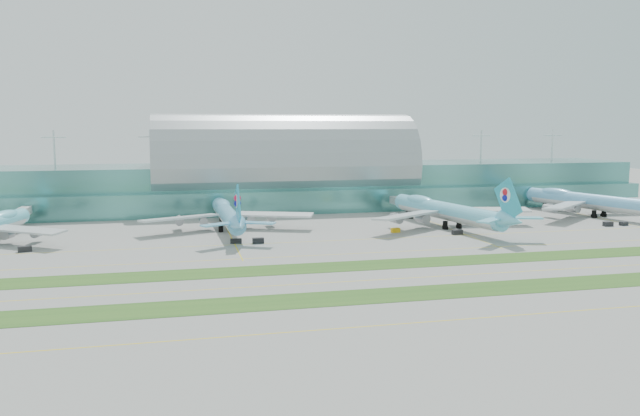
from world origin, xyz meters
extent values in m
plane|color=gray|center=(0.00, 0.00, 0.00)|extent=(700.00, 700.00, 0.00)
cube|color=#3D7A75|center=(0.00, 130.00, 10.00)|extent=(340.00, 42.00, 20.00)
cube|color=#3D7A75|center=(0.00, 106.00, 5.00)|extent=(340.00, 8.00, 10.00)
ellipsoid|color=#9EA5A8|center=(0.00, 130.00, 20.00)|extent=(340.00, 46.20, 16.17)
cylinder|color=white|center=(0.00, 130.00, 28.00)|extent=(0.80, 0.80, 16.00)
cube|color=#B2B7B7|center=(-106.00, 95.00, 5.50)|extent=(3.50, 22.00, 3.00)
cylinder|color=black|center=(-106.00, 85.00, 2.00)|extent=(1.00, 1.00, 4.00)
cube|color=#B2B7B7|center=(-31.00, 95.00, 5.50)|extent=(3.50, 22.00, 3.00)
cylinder|color=black|center=(-31.00, 85.00, 2.00)|extent=(1.00, 1.00, 4.00)
cube|color=#B2B7B7|center=(44.00, 95.00, 5.50)|extent=(3.50, 22.00, 3.00)
cylinder|color=black|center=(44.00, 85.00, 2.00)|extent=(1.00, 1.00, 4.00)
cube|color=#B2B7B7|center=(119.00, 95.00, 5.50)|extent=(3.50, 22.00, 3.00)
cylinder|color=black|center=(119.00, 85.00, 2.00)|extent=(1.00, 1.00, 4.00)
cube|color=#2D591E|center=(0.00, -28.00, 0.04)|extent=(420.00, 12.00, 0.08)
cube|color=#2D591E|center=(0.00, 2.00, 0.04)|extent=(420.00, 12.00, 0.08)
cube|color=yellow|center=(0.00, -48.00, 0.01)|extent=(420.00, 0.35, 0.01)
cube|color=yellow|center=(0.00, -14.00, 0.01)|extent=(420.00, 0.35, 0.01)
cube|color=yellow|center=(0.00, 18.00, 0.01)|extent=(420.00, 0.35, 0.01)
cube|color=yellow|center=(0.00, 40.00, 0.01)|extent=(420.00, 0.35, 0.01)
ellipsoid|color=#6DDAF0|center=(-106.98, 73.06, 7.01)|extent=(9.09, 17.68, 3.97)
cone|color=#6DDAF0|center=(-103.62, 87.06, 5.48)|extent=(6.46, 5.66, 5.57)
cube|color=silver|center=(-95.32, 52.39, 5.12)|extent=(25.85, 21.14, 1.10)
cylinder|color=gray|center=(-98.12, 58.05, 3.23)|extent=(4.12, 5.51, 3.05)
cylinder|color=black|center=(-105.68, 78.47, 1.35)|extent=(1.62, 1.62, 2.69)
cylinder|color=#67B9E3|center=(-31.40, 69.11, 5.76)|extent=(7.62, 58.74, 5.86)
ellipsoid|color=#67B9E3|center=(-31.90, 85.51, 7.38)|extent=(6.10, 17.97, 4.17)
cone|color=#67B9E3|center=(-32.35, 100.66, 5.76)|extent=(6.00, 4.90, 5.86)
cone|color=#67B9E3|center=(-30.41, 36.05, 6.90)|extent=(5.82, 8.67, 5.57)
cube|color=silver|center=(-48.35, 66.71, 5.39)|extent=(28.82, 17.92, 1.15)
cylinder|color=#999BA2|center=(-44.25, 71.94, 3.40)|extent=(3.37, 5.29, 3.21)
cube|color=silver|center=(-14.34, 67.74, 5.39)|extent=(29.06, 16.50, 1.15)
cylinder|color=#999BA2|center=(-18.75, 72.71, 3.40)|extent=(3.37, 5.29, 3.21)
cube|color=#2DA0C9|center=(-30.47, 37.94, 12.85)|extent=(0.94, 12.43, 13.62)
cylinder|color=silver|center=(-30.49, 38.88, 14.27)|extent=(0.99, 4.56, 4.54)
cylinder|color=black|center=(-32.07, 91.37, 1.42)|extent=(1.70, 1.70, 2.84)
cylinder|color=black|center=(-34.12, 65.25, 1.42)|extent=(1.70, 1.70, 2.84)
cylinder|color=black|center=(-28.46, 65.42, 1.42)|extent=(1.70, 1.70, 2.84)
cylinder|color=#6ACDEA|center=(48.95, 57.36, 6.25)|extent=(18.38, 63.53, 6.35)
ellipsoid|color=#6ACDEA|center=(45.54, 74.81, 7.99)|extent=(9.61, 20.10, 4.52)
cone|color=#6ACDEA|center=(42.40, 90.93, 6.25)|extent=(7.21, 6.24, 6.35)
cone|color=#6ACDEA|center=(55.80, 22.18, 7.47)|extent=(7.68, 10.20, 6.03)
cube|color=silver|center=(31.25, 51.82, 5.84)|extent=(29.96, 23.21, 1.25)
cylinder|color=gray|center=(34.71, 58.13, 3.69)|extent=(4.49, 6.19, 3.48)
cube|color=silver|center=(67.43, 58.87, 5.84)|extent=(31.62, 13.41, 1.25)
cylinder|color=gray|center=(61.85, 63.42, 3.69)|extent=(4.49, 6.19, 3.48)
cube|color=#2BA8C3|center=(55.41, 24.19, 13.93)|extent=(3.18, 13.33, 14.76)
cylinder|color=white|center=(55.22, 25.20, 15.46)|extent=(1.85, 5.00, 4.92)
cylinder|color=black|center=(44.33, 81.04, 1.54)|extent=(1.84, 1.84, 3.07)
cylinder|color=black|center=(46.71, 52.75, 1.54)|extent=(1.84, 1.84, 3.07)
cylinder|color=black|center=(52.74, 53.93, 1.54)|extent=(1.84, 1.84, 3.07)
cylinder|color=#6AB8EB|center=(120.77, 70.82, 6.26)|extent=(23.74, 62.93, 6.37)
ellipsoid|color=#6AB8EB|center=(115.83, 87.94, 8.01)|extent=(11.17, 20.27, 4.54)
cone|color=#6AB8EB|center=(111.27, 103.77, 6.26)|extent=(7.54, 6.69, 6.37)
cube|color=silver|center=(103.58, 63.73, 5.85)|extent=(29.01, 25.08, 1.25)
cylinder|color=#93979B|center=(106.48, 70.33, 3.70)|extent=(4.92, 6.39, 3.49)
cube|color=silver|center=(139.09, 73.96, 5.85)|extent=(31.43, 10.87, 1.25)
cylinder|color=#93979B|center=(133.12, 78.01, 3.70)|extent=(4.92, 6.39, 3.49)
cylinder|color=black|center=(114.07, 94.06, 1.54)|extent=(1.85, 1.85, 3.08)
cylinder|color=black|center=(118.94, 66.02, 1.54)|extent=(1.85, 1.85, 3.08)
cylinder|color=black|center=(124.86, 67.72, 1.54)|extent=(1.85, 1.85, 3.08)
cube|color=black|center=(-94.33, 42.88, 0.85)|extent=(4.25, 3.05, 1.70)
cube|color=black|center=(-30.83, 42.21, 0.76)|extent=(3.83, 1.98, 1.52)
cube|color=black|center=(-23.84, 40.64, 0.90)|extent=(3.72, 1.91, 1.79)
cube|color=#E8A80D|center=(26.62, 50.49, 0.79)|extent=(3.31, 2.29, 1.58)
cube|color=black|center=(46.28, 41.65, 0.82)|extent=(3.70, 1.87, 1.64)
cube|color=black|center=(110.04, 45.76, 0.86)|extent=(3.44, 2.14, 1.73)
cube|color=black|center=(117.07, 45.98, 0.71)|extent=(3.57, 2.76, 1.42)
camera|label=1|loc=(-48.71, -157.24, 37.71)|focal=35.00mm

